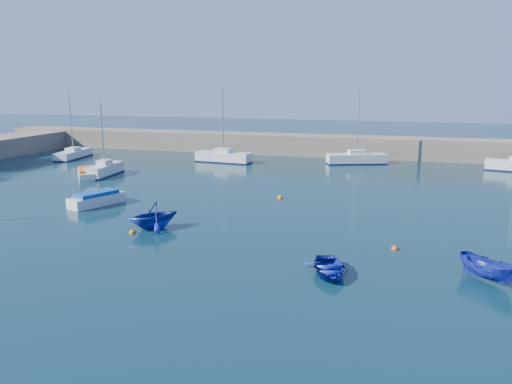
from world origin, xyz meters
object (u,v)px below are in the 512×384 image
(sailboat_4, at_px, (73,154))
(dinghy_right, at_px, (487,269))
(sailboat_5, at_px, (223,157))
(dinghy_left, at_px, (153,215))
(motorboat_1, at_px, (97,199))
(sailboat_3, at_px, (105,169))
(motorboat_2, at_px, (87,173))
(dinghy_center, at_px, (329,268))
(sailboat_6, at_px, (357,158))

(sailboat_4, height_order, dinghy_right, sailboat_4)
(sailboat_5, height_order, dinghy_left, sailboat_5)
(sailboat_4, height_order, motorboat_1, sailboat_4)
(sailboat_4, distance_m, motorboat_1, 27.17)
(sailboat_3, relative_size, sailboat_5, 0.83)
(sailboat_3, distance_m, dinghy_left, 21.24)
(motorboat_2, distance_m, dinghy_center, 33.75)
(sailboat_4, relative_size, motorboat_2, 1.90)
(sailboat_3, bearing_deg, sailboat_4, 134.36)
(dinghy_left, bearing_deg, sailboat_6, 110.82)
(dinghy_right, bearing_deg, sailboat_4, 99.51)
(sailboat_4, bearing_deg, sailboat_5, -0.31)
(sailboat_3, relative_size, motorboat_1, 1.62)
(dinghy_left, distance_m, dinghy_right, 20.16)
(sailboat_6, relative_size, motorboat_2, 2.04)
(dinghy_center, bearing_deg, sailboat_5, 102.77)
(dinghy_left, bearing_deg, sailboat_5, 139.87)
(motorboat_1, bearing_deg, dinghy_center, -3.33)
(sailboat_3, distance_m, sailboat_6, 28.78)
(motorboat_1, bearing_deg, motorboat_2, 150.43)
(sailboat_3, relative_size, sailboat_4, 0.88)
(sailboat_3, height_order, motorboat_2, sailboat_3)
(sailboat_5, height_order, dinghy_right, sailboat_5)
(sailboat_3, height_order, sailboat_6, sailboat_6)
(sailboat_6, xyz_separation_m, motorboat_1, (-17.97, -26.52, -0.15))
(dinghy_left, bearing_deg, motorboat_2, 175.47)
(sailboat_4, bearing_deg, dinghy_left, -53.00)
(sailboat_6, distance_m, dinghy_center, 36.14)
(motorboat_1, xyz_separation_m, dinghy_right, (27.19, -8.25, 0.09))
(sailboat_3, height_order, dinghy_center, sailboat_3)
(sailboat_5, distance_m, dinghy_left, 28.33)
(motorboat_2, relative_size, dinghy_right, 1.46)
(dinghy_right, bearing_deg, sailboat_5, 81.21)
(sailboat_5, distance_m, motorboat_2, 16.60)
(sailboat_5, distance_m, sailboat_6, 16.00)
(sailboat_4, distance_m, dinghy_left, 35.54)
(motorboat_2, height_order, dinghy_center, motorboat_2)
(motorboat_2, bearing_deg, sailboat_3, 9.98)
(dinghy_center, bearing_deg, sailboat_4, 125.22)
(sailboat_3, bearing_deg, motorboat_1, -63.97)
(sailboat_3, relative_size, motorboat_2, 1.67)
(sailboat_4, xyz_separation_m, sailboat_6, (35.19, 5.50, 0.10))
(sailboat_6, height_order, dinghy_left, sailboat_6)
(sailboat_6, height_order, motorboat_2, sailboat_6)
(sailboat_3, relative_size, dinghy_right, 2.44)
(dinghy_center, bearing_deg, sailboat_3, 126.17)
(sailboat_5, relative_size, dinghy_left, 2.64)
(sailboat_5, bearing_deg, sailboat_3, 149.03)
(motorboat_2, bearing_deg, sailboat_5, 14.80)
(sailboat_6, distance_m, dinghy_left, 32.93)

